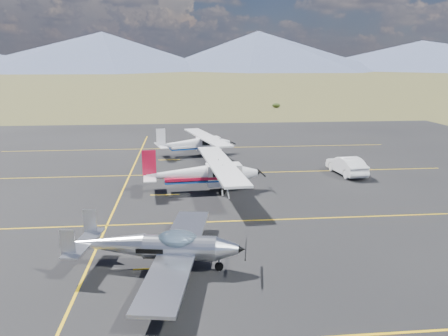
# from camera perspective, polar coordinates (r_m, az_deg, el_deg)

# --- Properties ---
(ground) EXTENTS (1600.00, 1600.00, 0.00)m
(ground) POSITION_cam_1_polar(r_m,az_deg,el_deg) (23.03, -0.82, -8.80)
(ground) COLOR #383D1C
(ground) RESTS_ON ground
(apron) EXTENTS (72.00, 72.00, 0.02)m
(apron) POSITION_cam_1_polar(r_m,az_deg,el_deg) (29.61, -1.93, -3.64)
(apron) COLOR black
(apron) RESTS_ON ground
(aircraft_low_wing) EXTENTS (7.37, 10.17, 2.20)m
(aircraft_low_wing) POSITION_cam_1_polar(r_m,az_deg,el_deg) (19.32, -8.28, -10.13)
(aircraft_low_wing) COLOR silver
(aircraft_low_wing) RESTS_ON apron
(aircraft_cessna) EXTENTS (7.27, 12.09, 3.05)m
(aircraft_cessna) POSITION_cam_1_polar(r_m,az_deg,el_deg) (30.29, -2.68, -0.59)
(aircraft_cessna) COLOR silver
(aircraft_cessna) RESTS_ON apron
(aircraft_plain) EXTENTS (7.17, 10.95, 2.78)m
(aircraft_plain) POSITION_cam_1_polar(r_m,az_deg,el_deg) (42.19, -3.73, 3.29)
(aircraft_plain) COLOR white
(aircraft_plain) RESTS_ON apron
(sedan) EXTENTS (2.06, 4.64, 1.48)m
(sedan) POSITION_cam_1_polar(r_m,az_deg,el_deg) (36.35, 15.71, 0.34)
(sedan) COLOR white
(sedan) RESTS_ON apron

